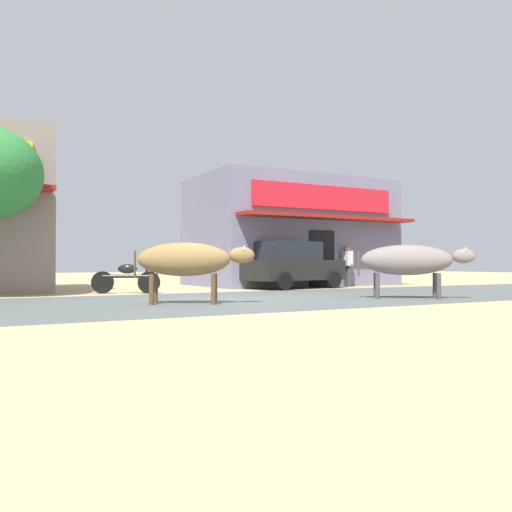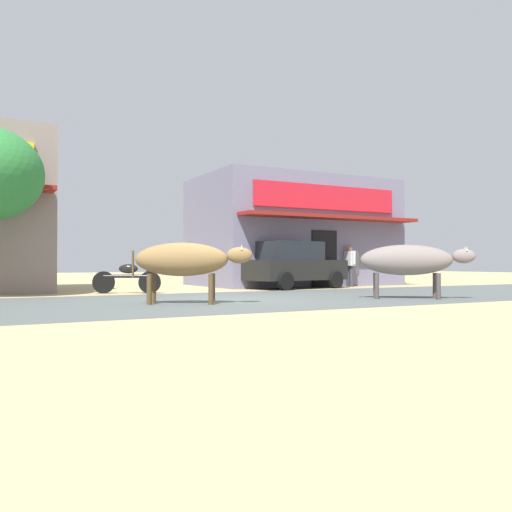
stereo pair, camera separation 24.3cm
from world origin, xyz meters
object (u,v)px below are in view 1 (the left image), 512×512
Objects in this scene: parked_motorcycle at (127,277)px; pedestrian_by_shop at (347,263)px; parked_hatchback_car at (290,264)px; cow_near_brown at (187,260)px; cow_far_dark at (409,260)px.

pedestrian_by_shop reaches higher than parked_motorcycle.
parked_hatchback_car is 7.74m from cow_near_brown.
pedestrian_by_shop is (2.96, 6.16, -0.05)m from cow_far_dark.
cow_far_dark reaches higher than parked_motorcycle.
cow_near_brown is at bearing -89.58° from parked_motorcycle.
cow_near_brown is at bearing -149.08° from pedestrian_by_shop.
parked_hatchback_car is 2.51× the size of pedestrian_by_shop.
pedestrian_by_shop reaches higher than cow_near_brown.
cow_near_brown is 9.92m from pedestrian_by_shop.
pedestrian_by_shop is at bearing 2.04° from parked_hatchback_car.
cow_far_dark reaches higher than cow_near_brown.
parked_motorcycle is 0.71× the size of cow_far_dark.
cow_far_dark is 1.63× the size of pedestrian_by_shop.
parked_motorcycle is at bearing -176.68° from pedestrian_by_shop.
parked_hatchback_car is 1.55× the size of cow_far_dark.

